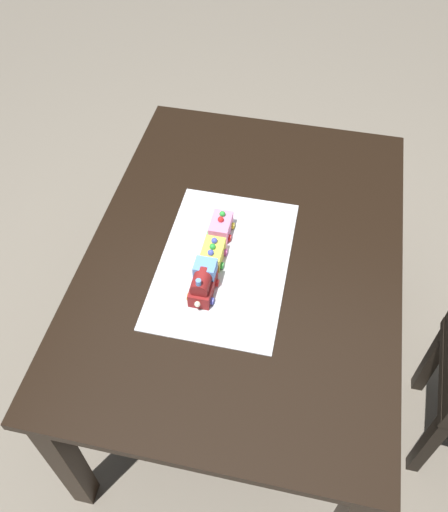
% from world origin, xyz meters
% --- Properties ---
extents(ground_plane, '(8.00, 8.00, 0.00)m').
position_xyz_m(ground_plane, '(0.00, 0.00, 0.00)').
color(ground_plane, gray).
extents(dining_table, '(1.40, 1.00, 0.74)m').
position_xyz_m(dining_table, '(0.00, 0.00, 0.63)').
color(dining_table, black).
rests_on(dining_table, ground).
extents(cake_board, '(0.60, 0.40, 0.00)m').
position_xyz_m(cake_board, '(-0.06, 0.05, 0.74)').
color(cake_board, silver).
rests_on(cake_board, dining_table).
extents(cake_locomotive, '(0.14, 0.08, 0.12)m').
position_xyz_m(cake_locomotive, '(-0.19, 0.09, 0.79)').
color(cake_locomotive, maroon).
rests_on(cake_locomotive, cake_board).
extents(cake_car_tanker_lemon, '(0.10, 0.08, 0.07)m').
position_xyz_m(cake_car_tanker_lemon, '(-0.06, 0.09, 0.77)').
color(cake_car_tanker_lemon, '#F4E04C').
rests_on(cake_car_tanker_lemon, cake_board).
extents(cake_car_gondola_bubblegum, '(0.10, 0.08, 0.07)m').
position_xyz_m(cake_car_gondola_bubblegum, '(0.06, 0.09, 0.77)').
color(cake_car_gondola_bubblegum, pink).
rests_on(cake_car_gondola_bubblegum, cake_board).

